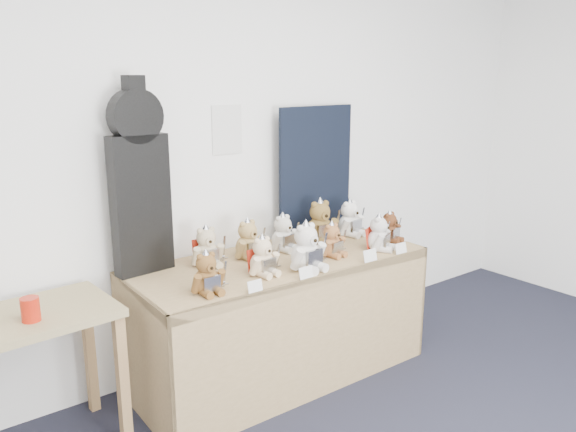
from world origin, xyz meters
TOP-DOWN VIEW (x-y plane):
  - room_shell at (0.15, 2.49)m, footprint 6.00×6.00m
  - display_table at (0.25, 2.02)m, footprint 1.82×0.78m
  - side_table at (-1.22, 2.16)m, footprint 0.92×0.55m
  - guitar_case at (-0.48, 2.37)m, footprint 0.33×0.13m
  - navy_board at (0.81, 2.42)m, footprint 0.66×0.07m
  - red_cup at (-1.16, 2.07)m, footprint 0.08×0.08m
  - teddy_front_far_left at (-0.36, 1.87)m, footprint 0.20×0.16m
  - teddy_front_left at (0.01, 1.93)m, footprint 0.21×0.18m
  - teddy_front_centre at (0.26, 1.85)m, footprint 0.25×0.21m
  - teddy_front_right at (0.54, 1.95)m, footprint 0.19×0.16m
  - teddy_front_far_right at (0.86, 1.86)m, footprint 0.21×0.21m
  - teddy_front_end at (1.05, 1.95)m, footprint 0.19×0.17m
  - teddy_back_left at (-0.15, 2.25)m, footprint 0.22×0.19m
  - teddy_back_centre_left at (0.11, 2.22)m, footprint 0.22×0.19m
  - teddy_back_centre_right at (0.38, 2.22)m, footprint 0.22×0.18m
  - teddy_back_right at (0.68, 2.22)m, footprint 0.26×0.22m
  - teddy_back_end at (0.95, 2.22)m, footprint 0.23×0.20m
  - entry_card_a at (-0.17, 1.74)m, footprint 0.08×0.02m
  - entry_card_b at (0.16, 1.73)m, footprint 0.09×0.02m
  - entry_card_c at (0.65, 1.73)m, footprint 0.10×0.02m
  - entry_card_d at (0.91, 1.72)m, footprint 0.09×0.02m

SIDE VIEW (x-z plane):
  - display_table at x=0.25m, z-range 0.21..0.97m
  - side_table at x=-1.22m, z-range 0.25..0.99m
  - entry_card_a at x=-0.17m, z-range 0.75..0.81m
  - entry_card_b at x=0.16m, z-range 0.75..0.82m
  - entry_card_d at x=0.91m, z-range 0.76..0.82m
  - entry_card_c at x=0.65m, z-range 0.76..0.83m
  - red_cup at x=-1.16m, z-range 0.75..0.86m
  - teddy_front_end at x=1.05m, z-range 0.73..0.96m
  - teddy_front_right at x=0.54m, z-range 0.73..0.96m
  - teddy_front_far_left at x=-0.36m, z-range 0.73..0.97m
  - teddy_front_left at x=0.01m, z-range 0.73..0.98m
  - teddy_front_far_right at x=0.86m, z-range 0.73..0.98m
  - teddy_back_centre_right at x=0.38m, z-range 0.73..0.99m
  - teddy_back_left at x=-0.15m, z-range 0.72..0.99m
  - teddy_back_centre_left at x=0.11m, z-range 0.72..0.99m
  - teddy_back_end at x=0.95m, z-range 0.72..1.00m
  - teddy_front_centre at x=0.26m, z-range 0.72..1.03m
  - teddy_back_right at x=0.68m, z-range 0.72..1.04m
  - navy_board at x=0.81m, z-range 0.75..1.63m
  - guitar_case at x=-0.48m, z-range 0.74..1.82m
  - room_shell at x=0.15m, z-range -1.50..4.50m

